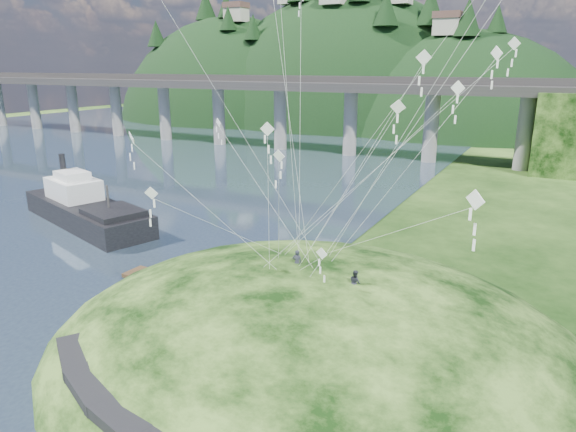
% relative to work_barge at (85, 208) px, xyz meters
% --- Properties ---
extents(ground, '(320.00, 320.00, 0.00)m').
position_rel_work_barge_xyz_m(ground, '(25.79, -13.73, -1.82)').
color(ground, black).
rests_on(ground, ground).
extents(grass_hill, '(36.00, 32.00, 13.00)m').
position_rel_work_barge_xyz_m(grass_hill, '(33.79, -11.73, -3.32)').
color(grass_hill, black).
rests_on(grass_hill, ground).
extents(footpath, '(22.29, 5.84, 0.83)m').
position_rel_work_barge_xyz_m(footpath, '(33.25, -23.47, 0.26)').
color(footpath, black).
rests_on(footpath, ground).
extents(bridge, '(160.00, 11.00, 15.00)m').
position_rel_work_barge_xyz_m(bridge, '(-0.67, 56.34, 7.88)').
color(bridge, '#2D2B2B').
rests_on(bridge, ground).
extents(far_ridge, '(153.00, 70.00, 94.50)m').
position_rel_work_barge_xyz_m(far_ridge, '(-17.80, 108.44, -9.26)').
color(far_ridge, black).
rests_on(far_ridge, ground).
extents(work_barge, '(21.52, 11.59, 7.27)m').
position_rel_work_barge_xyz_m(work_barge, '(0.00, 0.00, 0.00)').
color(work_barge, black).
rests_on(work_barge, ground).
extents(wooden_dock, '(13.55, 2.67, 0.96)m').
position_rel_work_barge_xyz_m(wooden_dock, '(22.13, -9.05, -1.40)').
color(wooden_dock, '#382617').
rests_on(wooden_dock, ground).
extents(kite_flyers, '(5.20, 1.87, 1.71)m').
position_rel_work_barge_xyz_m(kite_flyers, '(34.61, -11.29, 3.91)').
color(kite_flyers, '#292C37').
rests_on(kite_flyers, ground).
extents(kite_swarm, '(21.38, 15.17, 21.53)m').
position_rel_work_barge_xyz_m(kite_swarm, '(35.19, -11.07, 15.08)').
color(kite_swarm, white).
rests_on(kite_swarm, ground).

